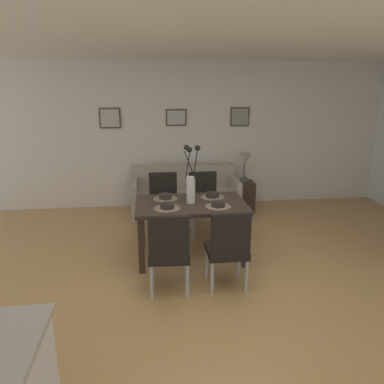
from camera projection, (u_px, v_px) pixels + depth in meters
ground_plane at (223, 291)px, 4.17m from camera, size 9.00×9.00×0.00m
back_wall_panel at (190, 135)px, 6.91m from camera, size 9.00×0.10×2.60m
ceiling_panel at (221, 39)px, 3.83m from camera, size 9.00×7.20×0.08m
dining_table at (191, 209)px, 4.85m from camera, size 1.40×0.90×0.74m
dining_chair_near_left at (169, 249)px, 4.02m from camera, size 0.46×0.46×0.92m
dining_chair_near_right at (164, 201)px, 5.67m from camera, size 0.45×0.45×0.92m
dining_chair_far_left at (228, 246)px, 4.10m from camera, size 0.44×0.44×0.92m
dining_chair_far_right at (204, 200)px, 5.72m from camera, size 0.44×0.44×0.92m
centerpiece_vase at (191, 181)px, 4.75m from camera, size 0.21×0.23×0.73m
placemat_near_left at (167, 208)px, 4.60m from camera, size 0.32×0.32×0.01m
bowl_near_left at (167, 205)px, 4.59m from camera, size 0.17×0.17×0.07m
placemat_near_right at (165, 199)px, 4.99m from camera, size 0.32×0.32×0.01m
bowl_near_right at (165, 196)px, 4.97m from camera, size 0.17×0.17×0.07m
placemat_far_left at (218, 206)px, 4.67m from camera, size 0.32×0.32×0.01m
bowl_far_left at (218, 204)px, 4.66m from camera, size 0.17×0.17×0.07m
placemat_far_right at (212, 197)px, 5.06m from camera, size 0.32×0.32×0.01m
bowl_far_right at (212, 194)px, 5.05m from camera, size 0.17×0.17×0.07m
sofa at (185, 197)px, 6.65m from camera, size 1.84×0.84×0.80m
side_table at (243, 196)px, 6.81m from camera, size 0.36×0.36×0.52m
table_lamp at (245, 161)px, 6.63m from camera, size 0.22×0.22×0.51m
framed_picture_left at (110, 118)px, 6.60m from camera, size 0.37×0.03×0.35m
framed_picture_center at (176, 117)px, 6.73m from camera, size 0.37×0.03×0.29m
framed_picture_right at (240, 117)px, 6.86m from camera, size 0.35×0.03×0.34m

